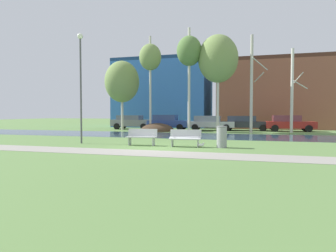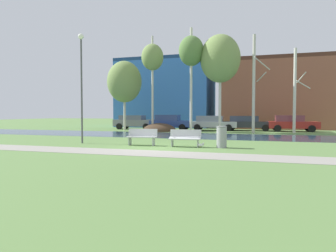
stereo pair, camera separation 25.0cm
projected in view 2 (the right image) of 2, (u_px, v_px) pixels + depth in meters
name	position (u px, v px, depth m)	size (l,w,h in m)	color
ground_plane	(198.00, 134.00, 24.41)	(120.00, 120.00, 0.00)	#5B7F42
paved_path_strip	(142.00, 153.00, 12.93)	(60.00, 1.91, 0.01)	gray
river_band	(194.00, 136.00, 22.84)	(80.00, 6.05, 0.01)	#2D475B
soil_mound	(159.00, 131.00, 28.55)	(3.21, 3.13, 1.51)	#423021
bench_left	(142.00, 136.00, 16.01)	(1.64, 0.69, 0.87)	#B2B5B7
bench_right	(185.00, 138.00, 15.32)	(1.64, 0.69, 0.87)	#B2B5B7
trash_bin	(222.00, 137.00, 14.87)	(0.52, 0.52, 1.07)	gray
seagull	(201.00, 145.00, 14.97)	(0.42, 0.15, 0.25)	white
streetlamp	(81.00, 72.00, 17.00)	(0.32, 0.32, 6.16)	#4C4C51
birch_far_left	(124.00, 82.00, 30.31)	(3.45, 3.45, 6.92)	beige
birch_left	(152.00, 58.00, 28.49)	(2.08, 2.08, 8.95)	beige
birch_center_left	(191.00, 52.00, 26.84)	(2.22, 2.22, 9.28)	beige
birch_center	(220.00, 59.00, 26.73)	(3.53, 3.53, 8.65)	beige
birch_center_right	(254.00, 83.00, 25.41)	(1.43, 2.30, 8.29)	#BCB7A8
birch_right	(295.00, 90.00, 25.70)	(1.35, 2.08, 7.22)	beige
parked_van_nearest_grey	(135.00, 122.00, 32.13)	(4.52, 2.21, 1.47)	slate
parked_sedan_second_blue	(170.00, 122.00, 30.75)	(4.18, 2.25, 1.53)	#2D4793
parked_hatch_third_silver	(213.00, 123.00, 29.73)	(4.59, 2.14, 1.44)	#B2B5BC
parked_wagon_fourth_dark	(247.00, 123.00, 29.29)	(4.81, 2.15, 1.43)	#282B30
parked_suv_fifth_red	(292.00, 123.00, 27.89)	(4.40, 2.09, 1.50)	maroon
building_blue_store	(166.00, 94.00, 38.13)	(11.37, 6.90, 8.32)	#3870C6
building_brick_low	(279.00, 94.00, 34.13)	(12.69, 6.91, 7.70)	brown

